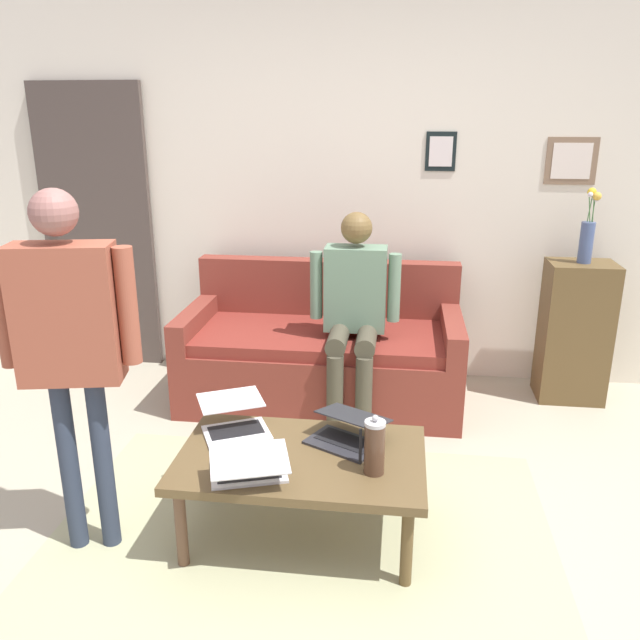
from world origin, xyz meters
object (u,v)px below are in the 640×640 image
french_press (374,447)px  flower_vase (588,234)px  laptop_center (234,421)px  person_seated (354,305)px  interior_door (98,229)px  couch (322,355)px  laptop_left (347,433)px  coffee_table (301,463)px  laptop_right (249,467)px  side_shelf (574,332)px  person_standing (69,331)px

french_press → flower_vase: bearing=-124.4°
laptop_center → person_seated: person_seated is taller
laptop_center → french_press: bearing=156.7°
french_press → flower_vase: flower_vase is taller
interior_door → couch: interior_door is taller
laptop_left → flower_vase: (-1.37, -1.56, 0.67)m
coffee_table → person_seated: 1.31m
flower_vase → laptop_right: bearing=47.5°
couch → side_shelf: side_shelf is taller
flower_vase → french_press: bearing=55.6°
couch → french_press: size_ratio=6.77×
laptop_left → laptop_center: laptop_center is taller
laptop_center → coffee_table: bearing=152.0°
laptop_right → person_seated: size_ratio=0.30×
coffee_table → laptop_center: bearing=-28.0°
laptop_right → flower_vase: (-1.74, -1.90, 0.66)m
laptop_left → person_seated: size_ratio=0.32×
couch → person_standing: 1.98m
interior_door → laptop_right: size_ratio=5.25×
interior_door → side_shelf: interior_door is taller
couch → french_press: 1.65m
laptop_right → flower_vase: 2.66m
laptop_left → french_press: 0.29m
laptop_left → person_seated: bearing=-87.0°
flower_vase → person_standing: (2.46, 1.88, -0.11)m
french_press → person_standing: person_standing is taller
couch → laptop_right: (0.09, 1.68, 0.15)m
person_seated → flower_vase: bearing=-162.7°
coffee_table → person_seated: person_seated is taller
couch → laptop_left: (-0.28, 1.34, 0.14)m
laptop_left → laptop_right: (0.37, 0.35, 0.00)m
coffee_table → flower_vase: flower_vase is taller
interior_door → coffee_table: bearing=132.9°
laptop_center → side_shelf: bearing=-141.5°
french_press → flower_vase: (-1.23, -1.80, 0.59)m
side_shelf → flower_vase: flower_vase is taller
laptop_center → laptop_right: 0.42m
person_standing → person_seated: bearing=-125.8°
coffee_table → person_standing: (0.91, 0.18, 0.64)m
laptop_right → french_press: french_press is taller
coffee_table → laptop_left: bearing=-143.0°
side_shelf → person_seated: size_ratio=0.73×
flower_vase → person_seated: bearing=17.3°
french_press → side_shelf: (-1.23, -1.80, -0.06)m
coffee_table → interior_door: bearing=-47.1°
interior_door → flower_vase: (-3.37, 0.25, 0.09)m
person_standing → person_seated: person_standing is taller
interior_door → side_shelf: bearing=175.7°
interior_door → couch: size_ratio=1.14×
person_standing → coffee_table: bearing=-168.6°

